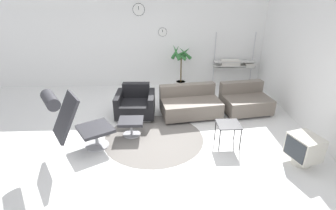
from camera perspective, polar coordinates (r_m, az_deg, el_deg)
ground_plane at (r=5.56m, az=-2.98°, el=-5.72°), size 12.00×12.00×0.00m
wall_back at (r=7.83m, az=-2.99°, el=14.16°), size 12.00×0.09×2.80m
wall_right at (r=5.90m, az=30.13°, el=7.50°), size 0.06×12.00×2.80m
round_rug at (r=5.32m, az=-3.09°, el=-7.21°), size 1.99×1.99×0.01m
lounge_chair at (r=4.85m, az=-20.07°, el=-2.58°), size 1.20×1.04×1.22m
ottoman at (r=5.36m, az=-8.03°, el=-4.06°), size 0.49×0.42×0.34m
armchair_red at (r=6.16m, az=-7.06°, el=0.04°), size 0.90×0.81×0.71m
couch_low at (r=6.17m, az=4.80°, el=0.05°), size 1.45×1.03×0.67m
couch_second at (r=6.59m, az=16.41°, el=0.73°), size 1.19×0.99×0.67m
side_table at (r=5.03m, az=13.01°, el=-4.52°), size 0.43×0.43×0.46m
crt_television at (r=5.01m, az=27.48°, el=-8.46°), size 0.54×0.59×0.54m
potted_plant at (r=7.56m, az=2.81°, el=8.13°), size 0.60×0.60×1.34m
shelf_unit at (r=8.07m, az=14.25°, el=8.75°), size 1.21×0.28×1.60m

